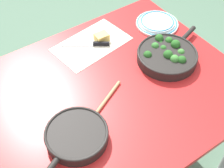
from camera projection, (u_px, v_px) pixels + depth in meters
name	position (u px, v px, depth m)	size (l,w,h in m)	color
ground_plane	(112.00, 163.00, 2.00)	(14.00, 14.00, 0.00)	#51755B
dining_table_red	(112.00, 97.00, 1.50)	(1.20, 0.98, 0.74)	red
skillet_broccoli	(167.00, 55.00, 1.55)	(0.42, 0.30, 0.08)	black
skillet_eggs	(76.00, 136.00, 1.24)	(0.39, 0.26, 0.05)	black
wooden_spoon	(95.00, 115.00, 1.33)	(0.33, 0.18, 0.02)	tan
parchment_sheet	(91.00, 44.00, 1.65)	(0.42, 0.29, 0.00)	silver
grater_knife	(92.00, 44.00, 1.63)	(0.22, 0.17, 0.02)	silver
cheese_block	(102.00, 37.00, 1.65)	(0.07, 0.06, 0.04)	#E0C15B
dinner_plate_stack	(157.00, 23.00, 1.75)	(0.24, 0.24, 0.03)	white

